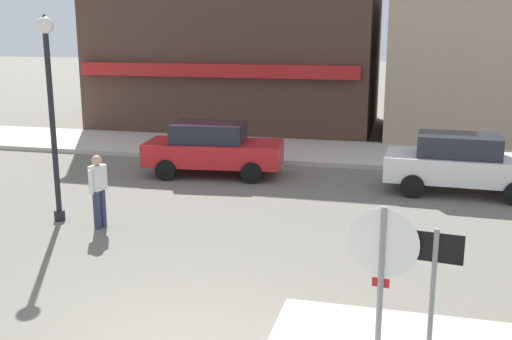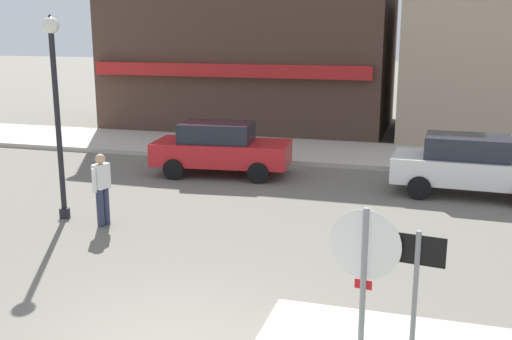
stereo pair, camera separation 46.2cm
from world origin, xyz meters
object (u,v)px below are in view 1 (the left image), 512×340
(lamp_post, at_px, (50,90))
(pedestrian_crossing_near, at_px, (98,189))
(parked_car_nearest, at_px, (213,148))
(stop_sign, at_px, (381,272))
(one_way_sign, at_px, (432,294))
(parked_car_second, at_px, (462,163))

(lamp_post, height_order, pedestrian_crossing_near, lamp_post)
(parked_car_nearest, bearing_deg, stop_sign, -61.98)
(stop_sign, bearing_deg, parked_car_nearest, 118.02)
(one_way_sign, bearing_deg, parked_car_nearest, 120.43)
(stop_sign, distance_m, one_way_sign, 0.60)
(lamp_post, relative_size, parked_car_nearest, 1.09)
(lamp_post, relative_size, pedestrian_crossing_near, 2.82)
(stop_sign, relative_size, parked_car_nearest, 0.55)
(pedestrian_crossing_near, bearing_deg, parked_car_nearest, 80.67)
(one_way_sign, relative_size, lamp_post, 0.46)
(stop_sign, relative_size, parked_car_second, 0.57)
(lamp_post, distance_m, parked_car_second, 10.38)
(stop_sign, relative_size, pedestrian_crossing_near, 1.43)
(lamp_post, xyz_separation_m, parked_car_nearest, (2.00, 5.04, -2.15))
(lamp_post, distance_m, parked_car_nearest, 5.83)
(one_way_sign, xyz_separation_m, lamp_post, (-7.89, 4.98, 1.63))
(lamp_post, bearing_deg, pedestrian_crossing_near, -10.51)
(parked_car_second, bearing_deg, stop_sign, -99.80)
(parked_car_nearest, xyz_separation_m, parked_car_second, (6.99, -0.32, 0.00))
(one_way_sign, xyz_separation_m, pedestrian_crossing_near, (-6.75, 4.77, -0.46))
(parked_car_nearest, bearing_deg, one_way_sign, -59.57)
(one_way_sign, distance_m, lamp_post, 9.47)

